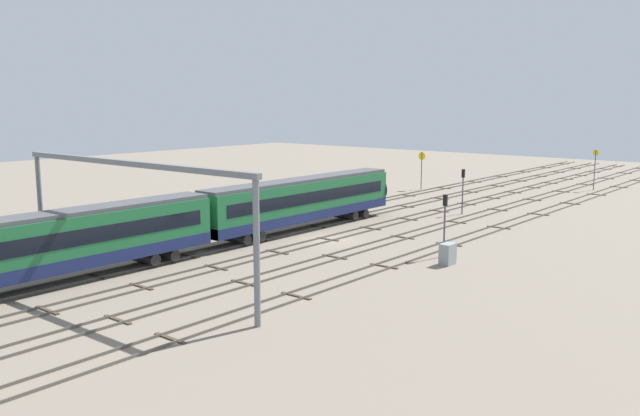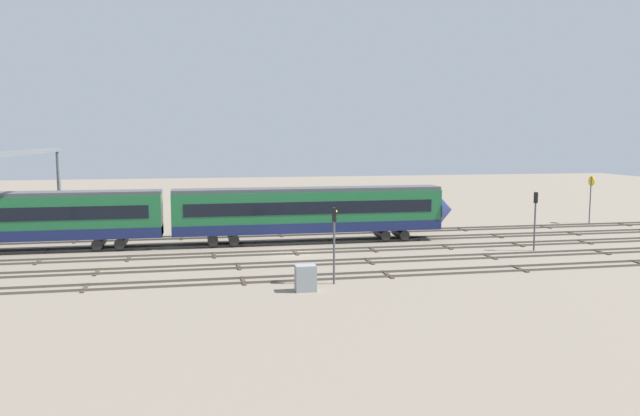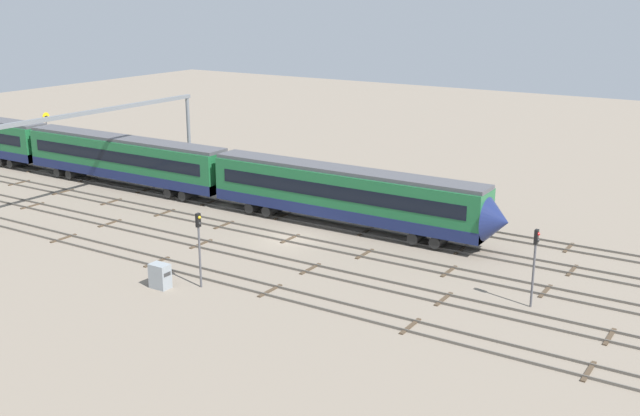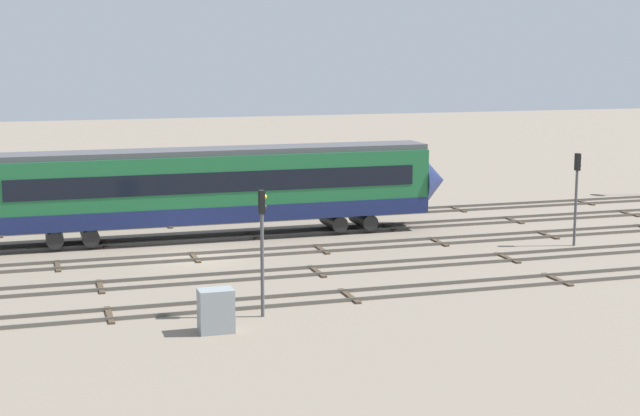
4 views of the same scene
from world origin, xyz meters
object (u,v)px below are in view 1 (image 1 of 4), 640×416
object	(u,v)px
speed_sign_mid_trackside	(595,165)
signal_light_trackside_departure	(463,185)
signal_light_trackside_approach	(445,217)
overhead_gantry	(129,189)
speed_sign_near_foreground	(422,164)
relay_cabinet	(448,254)

from	to	relation	value
speed_sign_mid_trackside	signal_light_trackside_departure	distance (m)	29.62
signal_light_trackside_approach	signal_light_trackside_departure	world-z (taller)	signal_light_trackside_approach
overhead_gantry	speed_sign_mid_trackside	bearing A→B (deg)	-6.18
overhead_gantry	signal_light_trackside_approach	bearing A→B (deg)	-27.73
speed_sign_near_foreground	overhead_gantry	bearing A→B (deg)	-168.46
overhead_gantry	signal_light_trackside_approach	world-z (taller)	overhead_gantry
overhead_gantry	speed_sign_near_foreground	size ratio (longest dim) A/B	4.53
signal_light_trackside_approach	relay_cabinet	bearing A→B (deg)	-144.82
overhead_gantry	speed_sign_mid_trackside	distance (m)	69.88
signal_light_trackside_approach	relay_cabinet	size ratio (longest dim) A/B	3.07
speed_sign_mid_trackside	signal_light_trackside_approach	bearing A→B (deg)	-175.70
overhead_gantry	speed_sign_near_foreground	bearing A→B (deg)	11.54
signal_light_trackside_departure	signal_light_trackside_approach	bearing A→B (deg)	-156.31
relay_cabinet	overhead_gantry	bearing A→B (deg)	146.44
signal_light_trackside_approach	speed_sign_near_foreground	bearing A→B (deg)	33.50
relay_cabinet	signal_light_trackside_approach	bearing A→B (deg)	35.18
overhead_gantry	relay_cabinet	size ratio (longest dim) A/B	14.51
overhead_gantry	signal_light_trackside_departure	xyz separation A→B (m)	(40.17, -2.82, -3.45)
speed_sign_near_foreground	relay_cabinet	xyz separation A→B (m)	(-35.93, -23.87, -2.68)
speed_sign_near_foreground	signal_light_trackside_departure	size ratio (longest dim) A/B	1.06
speed_sign_near_foreground	speed_sign_mid_trackside	size ratio (longest dim) A/B	0.93
speed_sign_near_foreground	signal_light_trackside_departure	bearing A→B (deg)	-136.56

